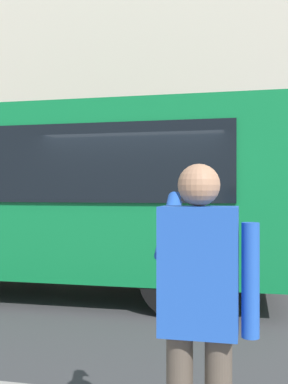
{
  "coord_description": "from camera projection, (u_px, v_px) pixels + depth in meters",
  "views": [
    {
      "loc": [
        -1.56,
        6.94,
        1.71
      ],
      "look_at": [
        0.09,
        -0.38,
        1.69
      ],
      "focal_mm": 43.31,
      "sensor_mm": 36.0,
      "label": 1
    }
  ],
  "objects": [
    {
      "name": "red_bus",
      "position": [
        14.0,
        193.0,
        8.02
      ],
      "size": [
        9.05,
        2.54,
        3.08
      ],
      "color": "#0F7238",
      "rests_on": "ground_plane"
    },
    {
      "name": "pedestrian_photographer",
      "position": [
        200.0,
        301.0,
        2.39
      ],
      "size": [
        0.53,
        0.52,
        1.7
      ],
      "color": "#4C4238",
      "rests_on": "sidewalk_curb"
    },
    {
      "name": "ground_plane",
      "position": [
        144.0,
        302.0,
        7.12
      ],
      "size": [
        60.0,
        60.0,
        0.0
      ],
      "primitive_type": "plane",
      "color": "#38383A"
    },
    {
      "name": "building_facade_far",
      "position": [
        195.0,
        47.0,
        13.73
      ],
      "size": [
        28.0,
        1.55,
        12.0
      ],
      "color": "beige",
      "rests_on": "ground_plane"
    }
  ]
}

